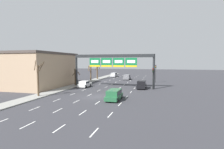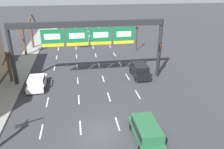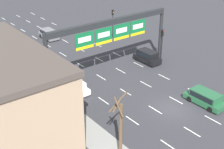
% 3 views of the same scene
% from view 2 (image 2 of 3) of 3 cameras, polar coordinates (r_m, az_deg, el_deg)
% --- Properties ---
extents(ground_plane, '(220.00, 220.00, 0.00)m').
position_cam_2_polar(ground_plane, '(19.06, -3.02, -14.94)').
color(ground_plane, '#333338').
extents(lane_dashes, '(10.02, 67.00, 0.01)m').
position_cam_2_polar(lane_dashes, '(30.80, -5.97, 0.59)').
color(lane_dashes, white).
rests_on(lane_dashes, ground_plane).
extents(sign_gantry, '(18.57, 0.70, 7.53)m').
position_cam_2_polar(sign_gantry, '(26.51, -6.11, 10.66)').
color(sign_gantry, '#232628').
rests_on(sign_gantry, ground_plane).
extents(suv_grey, '(1.97, 4.29, 1.62)m').
position_cam_2_polar(suv_grey, '(45.13, -7.31, 9.04)').
color(suv_grey, slate).
rests_on(suv_grey, ground_plane).
extents(car_white, '(1.95, 4.20, 1.45)m').
position_cam_2_polar(car_white, '(27.42, -19.01, -1.81)').
color(car_white, silver).
rests_on(car_white, ground_plane).
extents(suv_green, '(1.92, 4.66, 1.60)m').
position_cam_2_polar(suv_green, '(17.95, 9.00, -14.39)').
color(suv_green, '#235B38').
rests_on(suv_green, ground_plane).
extents(suv_silver, '(1.82, 4.69, 1.62)m').
position_cam_2_polar(suv_silver, '(53.73, -14.86, 10.73)').
color(suv_silver, '#B7B7BC').
rests_on(suv_silver, ground_plane).
extents(suv_black, '(1.89, 4.13, 1.78)m').
position_cam_2_polar(suv_black, '(29.09, 7.24, 1.22)').
color(suv_black, black).
rests_on(suv_black, ground_plane).
extents(traffic_light_near_gantry, '(0.30, 0.35, 4.93)m').
position_cam_2_polar(traffic_light_near_gantry, '(39.80, 6.56, 11.03)').
color(traffic_light_near_gantry, black).
rests_on(traffic_light_near_gantry, ground_plane).
extents(traffic_light_mid_block, '(0.30, 0.35, 4.53)m').
position_cam_2_polar(traffic_light_mid_block, '(28.69, 12.34, 5.34)').
color(traffic_light_mid_block, black).
rests_on(traffic_light_mid_block, ground_plane).
extents(tree_bare_closest, '(1.78, 1.76, 6.41)m').
position_cam_2_polar(tree_bare_closest, '(43.93, -20.31, 10.57)').
color(tree_bare_closest, brown).
rests_on(tree_bare_closest, sidewalk_left).
extents(tree_bare_third, '(1.20, 1.51, 5.11)m').
position_cam_2_polar(tree_bare_third, '(39.77, -22.20, 8.55)').
color(tree_bare_third, brown).
rests_on(tree_bare_third, sidewalk_left).
extents(tree_bare_furthest, '(1.77, 1.73, 4.75)m').
position_cam_2_polar(tree_bare_furthest, '(29.58, -25.20, 2.44)').
color(tree_bare_furthest, brown).
rests_on(tree_bare_furthest, sidewalk_left).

